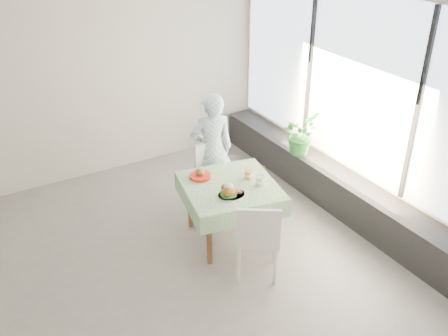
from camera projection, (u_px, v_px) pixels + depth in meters
floor at (140, 275)px, 5.48m from camera, size 6.00×6.00×0.00m
ceiling at (112, 14)px, 4.13m from camera, size 6.00×6.00×0.00m
wall_back at (60, 87)px, 6.69m from camera, size 6.00×0.02×2.80m
wall_front at (283, 335)px, 2.92m from camera, size 6.00×0.02×2.80m
wall_right at (358, 104)px, 6.15m from camera, size 0.02×5.00×2.80m
window_pane at (359, 85)px, 6.01m from camera, size 0.01×4.80×2.18m
window_ledge at (336, 188)px, 6.61m from camera, size 0.40×4.80×0.50m
cafe_table at (230, 205)px, 5.86m from camera, size 1.22×1.22×0.74m
chair_far at (217, 189)px, 6.53m from camera, size 0.47×0.47×0.90m
chair_near at (257, 251)px, 5.38m from camera, size 0.62×0.62×0.95m
diner at (212, 150)px, 6.43m from camera, size 0.64×0.49×1.55m
main_dish at (230, 192)px, 5.48m from camera, size 0.32×0.32×0.17m
juice_cup_orange at (248, 174)px, 5.82m from camera, size 0.10×0.10×0.28m
juice_cup_lemonade at (260, 180)px, 5.69m from camera, size 0.09×0.09×0.27m
second_dish at (200, 175)px, 5.85m from camera, size 0.25×0.25×0.12m
potted_plant at (300, 134)px, 6.84m from camera, size 0.67×0.66×0.57m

